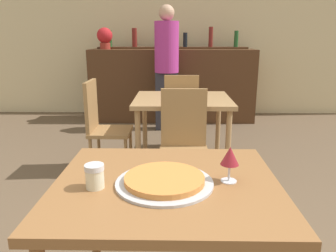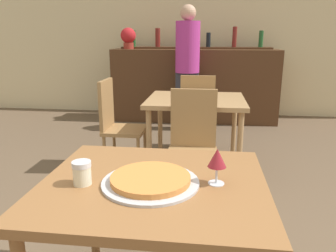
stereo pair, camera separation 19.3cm
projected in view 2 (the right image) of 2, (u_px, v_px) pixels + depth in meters
name	position (u px, v px, depth m)	size (l,w,h in m)	color
wall_back	(197.00, 32.00, 5.53)	(8.00, 0.05, 2.80)	beige
dining_table_near	(154.00, 198.00, 1.46)	(0.98, 0.86, 0.72)	brown
dining_table_far	(196.00, 108.00, 3.17)	(0.93, 0.81, 0.76)	#A87F51
bar_counter	(194.00, 85.00, 5.27)	(2.60, 0.56, 1.14)	#4C2D19
bar_back_shelf	(194.00, 45.00, 5.24)	(2.39, 0.24, 0.34)	#4C2D19
chair_far_side_front	(193.00, 140.00, 2.67)	(0.40, 0.40, 0.92)	olive
chair_far_side_back	(198.00, 110.00, 3.75)	(0.40, 0.40, 0.92)	olive
chair_far_side_left	(116.00, 120.00, 3.30)	(0.40, 0.40, 0.92)	olive
pizza_tray	(151.00, 180.00, 1.40)	(0.42, 0.42, 0.04)	#B7B7BC
cheese_shaker	(82.00, 173.00, 1.39)	(0.08, 0.08, 0.10)	beige
person_standing	(187.00, 64.00, 4.62)	(0.34, 0.34, 1.75)	#2D2D38
wine_glass	(217.00, 159.00, 1.38)	(0.08, 0.08, 0.16)	silver
potted_plant	(128.00, 37.00, 5.15)	(0.24, 0.24, 0.33)	maroon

